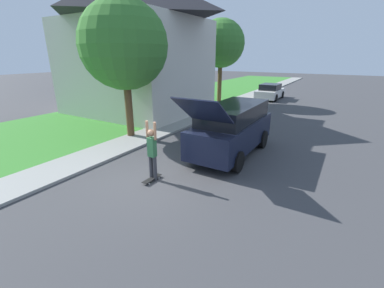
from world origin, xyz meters
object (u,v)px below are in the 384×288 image
Objects in this scene: suv_parked at (232,128)px; skateboarder at (152,150)px; lawn_tree_near at (124,45)px; lawn_tree_far at (221,44)px; skateboard at (152,179)px; car_down_street at (270,92)px.

suv_parked is 2.78× the size of skateboarder.
lawn_tree_near is 6.30m from suv_parked.
lawn_tree_far is 15.94m from skateboarder.
skateboard is (0.02, -0.11, -0.97)m from skateboarder.
lawn_tree_far is at bearing -126.92° from car_down_street.
lawn_tree_near is at bearing -99.81° from car_down_street.
skateboard is at bearing -109.22° from suv_parked.
suv_parked reaches higher than skateboard.
lawn_tree_far is 8.44× the size of skateboard.
lawn_tree_near is at bearing 141.27° from skateboard.
suv_parked is at bearing -62.17° from lawn_tree_far.
skateboard is at bearing -86.11° from car_down_street.
lawn_tree_far is at bearing 92.65° from lawn_tree_near.
skateboarder is at bearing -110.02° from suv_parked.
car_down_street is at bearing 80.19° from lawn_tree_near.
skateboard is (4.08, -3.27, -4.34)m from lawn_tree_near.
suv_parked is 6.98× the size of skateboard.
skateboarder is at bearing -72.71° from lawn_tree_far.
lawn_tree_near is 1.14× the size of suv_parked.
lawn_tree_near is 6.79m from skateboard.
skateboarder is 0.98m from skateboard.
suv_parked is 15.81m from car_down_street.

